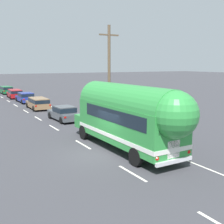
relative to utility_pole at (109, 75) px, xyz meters
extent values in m
plane|color=#38383D|center=(-4.34, -6.56, -4.42)|extent=(300.00, 300.00, 0.00)
cube|color=silver|center=(-4.34, -10.04, -4.42)|extent=(0.14, 2.40, 0.01)
cube|color=silver|center=(-4.34, -4.12, -4.42)|extent=(0.14, 2.40, 0.01)
cube|color=silver|center=(-4.34, 1.86, -4.42)|extent=(0.14, 2.40, 0.01)
cube|color=silver|center=(-4.34, 6.68, -4.42)|extent=(0.14, 2.40, 0.01)
cube|color=silver|center=(-4.34, 11.74, -4.42)|extent=(0.14, 2.40, 0.01)
cube|color=silver|center=(-4.34, 17.25, -4.42)|extent=(0.14, 2.40, 0.01)
cube|color=silver|center=(-4.34, 22.23, -4.42)|extent=(0.14, 2.40, 0.01)
cube|color=silver|center=(-4.34, 27.79, -4.42)|extent=(0.14, 2.40, 0.01)
cube|color=silver|center=(-0.63, 5.44, -4.42)|extent=(0.12, 80.00, 0.01)
cylinder|color=brown|center=(0.00, 0.00, -0.17)|extent=(0.24, 0.24, 8.50)
cube|color=brown|center=(0.00, 0.00, 3.28)|extent=(1.80, 0.12, 0.12)
cube|color=#2D8C3D|center=(-2.48, -6.63, -2.67)|extent=(2.61, 8.48, 2.30)
cylinder|color=#2D8C3D|center=(-2.48, -6.63, -1.52)|extent=(2.56, 8.38, 2.45)
sphere|color=#2D8C3D|center=(-2.42, -10.80, -1.52)|extent=(2.40, 2.40, 2.40)
cube|color=#2D8C3D|center=(-2.54, -1.75, -3.35)|extent=(2.28, 1.33, 0.95)
cube|color=silver|center=(-2.48, -6.63, -3.32)|extent=(2.65, 8.53, 0.24)
cube|color=black|center=(-2.47, -6.93, -2.07)|extent=(2.61, 6.69, 0.76)
cube|color=black|center=(-2.42, -10.81, -2.02)|extent=(2.00, 0.11, 0.84)
cube|color=silver|center=(-2.42, -10.82, -3.27)|extent=(0.80, 0.07, 0.90)
cube|color=silver|center=(-2.42, -10.91, -3.87)|extent=(2.34, 0.17, 0.20)
sphere|color=red|center=(-3.47, -10.85, -3.57)|extent=(0.20, 0.20, 0.20)
sphere|color=red|center=(-1.37, -10.82, -3.57)|extent=(0.20, 0.20, 0.20)
cube|color=black|center=(-2.53, -2.35, -2.02)|extent=(2.14, 0.13, 0.96)
cube|color=silver|center=(-2.55, -1.06, -3.47)|extent=(0.90, 0.11, 0.56)
cylinder|color=black|center=(-3.70, -2.82, -3.92)|extent=(0.27, 1.00, 1.00)
cylinder|color=black|center=(-1.36, -2.79, -3.92)|extent=(0.27, 1.00, 1.00)
cylinder|color=black|center=(-3.61, -9.27, -3.92)|extent=(0.27, 1.00, 1.00)
cylinder|color=black|center=(-1.27, -9.24, -3.92)|extent=(0.27, 1.00, 1.00)
cube|color=#474C51|center=(-2.41, 4.55, -3.90)|extent=(1.96, 4.43, 0.60)
cube|color=#474C51|center=(-2.41, 4.42, -3.33)|extent=(1.69, 2.07, 0.55)
cube|color=black|center=(-2.41, 4.42, -3.36)|extent=(1.75, 2.12, 0.43)
cube|color=red|center=(-3.13, 2.33, -3.72)|extent=(0.20, 0.05, 0.14)
cube|color=red|center=(-1.55, 2.38, -3.72)|extent=(0.20, 0.05, 0.14)
cylinder|color=black|center=(-3.33, 6.01, -4.10)|extent=(0.22, 0.65, 0.64)
cylinder|color=black|center=(-1.59, 6.06, -4.10)|extent=(0.22, 0.65, 0.64)
cylinder|color=black|center=(-3.24, 3.03, -4.10)|extent=(0.22, 0.65, 0.64)
cylinder|color=black|center=(-1.49, 3.09, -4.10)|extent=(0.22, 0.65, 0.64)
cube|color=olive|center=(-2.63, 12.82, -3.90)|extent=(1.98, 4.72, 0.60)
cube|color=olive|center=(-2.64, 12.35, -3.33)|extent=(1.75, 3.47, 0.55)
cube|color=black|center=(-2.64, 12.35, -3.36)|extent=(1.81, 3.51, 0.43)
cube|color=red|center=(-3.50, 10.49, -3.72)|extent=(0.20, 0.04, 0.14)
cube|color=red|center=(-1.87, 10.46, -3.72)|extent=(0.20, 0.04, 0.14)
cylinder|color=black|center=(-3.49, 14.48, -4.10)|extent=(0.21, 0.64, 0.64)
cylinder|color=black|center=(-1.70, 14.44, -4.10)|extent=(0.21, 0.64, 0.64)
cylinder|color=black|center=(-3.56, 11.20, -4.10)|extent=(0.21, 0.64, 0.64)
cylinder|color=black|center=(-1.77, 11.16, -4.10)|extent=(0.21, 0.64, 0.64)
cube|color=navy|center=(-2.43, 19.67, -3.90)|extent=(1.93, 4.71, 0.60)
cube|color=navy|center=(-2.43, 19.55, -3.33)|extent=(1.71, 2.35, 0.55)
cube|color=black|center=(-2.43, 19.55, -3.36)|extent=(1.77, 2.39, 0.43)
cube|color=red|center=(-3.24, 17.31, -3.72)|extent=(0.20, 0.04, 0.14)
cube|color=red|center=(-1.59, 17.33, -3.72)|extent=(0.20, 0.04, 0.14)
cylinder|color=black|center=(-3.35, 21.31, -4.10)|extent=(0.21, 0.64, 0.64)
cylinder|color=black|center=(-1.55, 21.33, -4.10)|extent=(0.21, 0.64, 0.64)
cylinder|color=black|center=(-3.32, 18.02, -4.10)|extent=(0.21, 0.64, 0.64)
cylinder|color=black|center=(-1.51, 18.04, -4.10)|extent=(0.21, 0.64, 0.64)
cube|color=#A5191E|center=(-2.71, 25.82, -3.90)|extent=(2.01, 4.75, 0.60)
cube|color=#A5191E|center=(-2.73, 25.35, -3.33)|extent=(1.76, 3.50, 0.55)
cube|color=black|center=(-2.73, 25.35, -3.36)|extent=(1.82, 3.54, 0.43)
cube|color=red|center=(-3.59, 23.50, -3.72)|extent=(0.20, 0.05, 0.14)
cube|color=red|center=(-2.01, 23.44, -3.72)|extent=(0.20, 0.05, 0.14)
cylinder|color=black|center=(-3.52, 27.50, -4.10)|extent=(0.22, 0.65, 0.64)
cylinder|color=black|center=(-1.77, 27.43, -4.10)|extent=(0.22, 0.65, 0.64)
cylinder|color=black|center=(-3.65, 24.22, -4.10)|extent=(0.22, 0.65, 0.64)
cylinder|color=black|center=(-1.90, 24.15, -4.10)|extent=(0.22, 0.65, 0.64)
cube|color=#196633|center=(-2.69, 33.60, -3.90)|extent=(1.92, 4.76, 0.60)
cube|color=#196633|center=(-2.67, 33.12, -3.33)|extent=(1.67, 3.31, 0.55)
cube|color=black|center=(-2.67, 33.12, -3.36)|extent=(1.73, 3.35, 0.43)
cube|color=red|center=(-3.37, 31.21, -3.72)|extent=(0.20, 0.05, 0.14)
cube|color=red|center=(-1.84, 31.26, -3.72)|extent=(0.20, 0.05, 0.14)
cylinder|color=black|center=(-1.90, 35.28, -4.10)|extent=(0.22, 0.65, 0.64)
cylinder|color=black|center=(-3.47, 31.92, -4.10)|extent=(0.22, 0.65, 0.64)
cylinder|color=black|center=(-1.79, 31.97, -4.10)|extent=(0.22, 0.65, 0.64)
camera|label=1|loc=(-11.94, -21.23, 0.91)|focal=46.06mm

